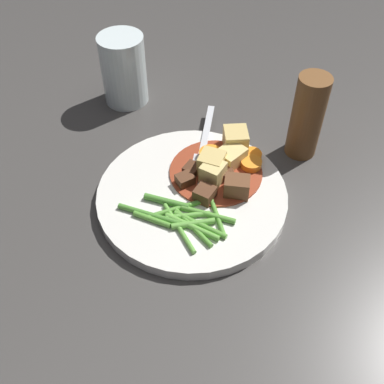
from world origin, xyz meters
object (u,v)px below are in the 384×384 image
potato_chunk_0 (213,173)px  meat_chunk_3 (237,187)px  carrot_slice_3 (211,156)px  potato_chunk_1 (210,163)px  meat_chunk_1 (185,180)px  water_glass (124,70)px  carrot_slice_0 (222,165)px  carrot_slice_2 (251,156)px  meat_chunk_2 (192,170)px  meat_chunk_0 (206,193)px  fork (204,145)px  potato_chunk_2 (231,157)px  dinner_plate (192,196)px  potato_chunk_3 (235,140)px  meat_chunk_4 (225,173)px  pepper_mill (307,117)px  carrot_slice_1 (251,164)px

potato_chunk_0 → meat_chunk_3: potato_chunk_0 is taller
carrot_slice_3 → potato_chunk_1: 0.03m
meat_chunk_1 → meat_chunk_3: meat_chunk_3 is taller
meat_chunk_1 → water_glass: bearing=61.1°
carrot_slice_0 → meat_chunk_3: meat_chunk_3 is taller
carrot_slice_2 → meat_chunk_2: size_ratio=1.34×
carrot_slice_0 → meat_chunk_2: size_ratio=1.44×
meat_chunk_0 → fork: (0.08, 0.06, -0.01)m
meat_chunk_2 → meat_chunk_0: bearing=-122.1°
potato_chunk_2 → meat_chunk_3: (-0.04, -0.04, 0.00)m
dinner_plate → meat_chunk_3: (0.03, -0.05, 0.02)m
potato_chunk_3 → meat_chunk_0: (-0.10, -0.02, -0.01)m
carrot_slice_3 → potato_chunk_3: (0.04, -0.02, 0.01)m
meat_chunk_0 → carrot_slice_3: bearing=29.1°
carrot_slice_2 → potato_chunk_0: bearing=164.6°
water_glass → dinner_plate: bearing=-118.4°
potato_chunk_2 → meat_chunk_4: bearing=-162.5°
water_glass → pepper_mill: 0.30m
potato_chunk_0 → water_glass: 0.25m
meat_chunk_1 → fork: 0.08m
carrot_slice_2 → meat_chunk_1: 0.11m
meat_chunk_0 → fork: size_ratio=0.15×
dinner_plate → carrot_slice_2: 0.11m
potato_chunk_0 → potato_chunk_1: same height
potato_chunk_3 → meat_chunk_3: 0.09m
carrot_slice_0 → potato_chunk_0: 0.03m
carrot_slice_2 → potato_chunk_3: potato_chunk_3 is taller
meat_chunk_1 → carrot_slice_1: bearing=-34.5°
carrot_slice_0 → carrot_slice_2: (0.04, -0.02, -0.00)m
dinner_plate → meat_chunk_1: (0.01, 0.02, 0.02)m
dinner_plate → water_glass: (0.12, 0.22, 0.05)m
water_glass → carrot_slice_3: bearing=-104.5°
meat_chunk_0 → meat_chunk_1: meat_chunk_0 is taller
carrot_slice_3 → meat_chunk_4: bearing=-115.7°
carrot_slice_2 → potato_chunk_0: (-0.07, 0.02, 0.01)m
carrot_slice_0 → meat_chunk_1: meat_chunk_1 is taller
carrot_slice_2 → potato_chunk_1: 0.07m
potato_chunk_3 → meat_chunk_3: potato_chunk_3 is taller
carrot_slice_2 → potato_chunk_2: (-0.02, 0.02, 0.01)m
carrot_slice_1 → carrot_slice_2: bearing=30.0°
carrot_slice_1 → fork: carrot_slice_1 is taller
carrot_slice_3 → meat_chunk_4: meat_chunk_4 is taller
dinner_plate → meat_chunk_1: bearing=69.1°
carrot_slice_3 → dinner_plate: bearing=-166.9°
potato_chunk_1 → carrot_slice_3: bearing=31.4°
carrot_slice_1 → carrot_slice_2: carrot_slice_1 is taller
dinner_plate → pepper_mill: (0.18, -0.07, 0.06)m
meat_chunk_0 → meat_chunk_1: size_ratio=1.10×
potato_chunk_2 → fork: (0.01, 0.05, -0.01)m
carrot_slice_1 → pepper_mill: size_ratio=0.23×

